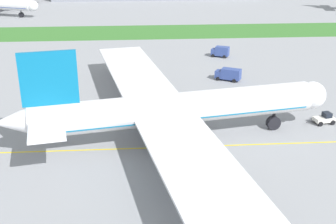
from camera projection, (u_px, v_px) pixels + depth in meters
The scene contains 9 objects.
ground_plane at pixel (205, 155), 71.43m from camera, with size 600.00×600.00×0.00m, color gray.
apron_taxi_line at pixel (203, 146), 74.23m from camera, with size 280.00×0.36×0.01m, color yellow.
grass_median_strip at pixel (166, 32), 159.43m from camera, with size 320.00×24.00×0.10m, color #38722D.
airliner_foreground at pixel (172, 110), 73.99m from camera, with size 56.56×91.81×16.96m.
pushback_tug at pixel (324, 118), 82.79m from camera, with size 5.61×3.02×2.13m.
ground_crew_wingwalker_port at pixel (160, 135), 76.26m from camera, with size 0.49×0.41×1.57m.
ground_crew_marshaller_front at pixel (164, 136), 75.28m from camera, with size 0.43×0.57×1.75m.
service_truck_baggage_loader at pixel (229, 74), 106.64m from camera, with size 6.43×4.87×2.92m.
service_truck_catering_van at pixel (220, 51), 126.77m from camera, with size 5.44×4.15×3.03m.
Camera 1 is at (-10.60, -63.02, 33.21)m, focal length 47.49 mm.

